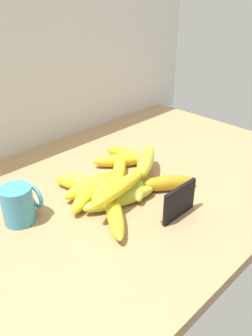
# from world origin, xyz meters

# --- Properties ---
(counter_top) EXTENTS (1.10, 0.76, 0.03)m
(counter_top) POSITION_xyz_m (0.00, 0.00, 0.01)
(counter_top) COLOR #A87F54
(counter_top) RESTS_ON ground
(back_wall) EXTENTS (1.30, 0.02, 0.70)m
(back_wall) POSITION_xyz_m (0.00, 0.39, 0.35)
(back_wall) COLOR silver
(back_wall) RESTS_ON ground
(chalkboard_sign) EXTENTS (0.11, 0.02, 0.08)m
(chalkboard_sign) POSITION_xyz_m (-0.06, -0.19, 0.07)
(chalkboard_sign) COLOR black
(chalkboard_sign) RESTS_ON counter_top
(coffee_mug) EXTENTS (0.09, 0.07, 0.09)m
(coffee_mug) POSITION_xyz_m (-0.33, 0.06, 0.08)
(coffee_mug) COLOR teal
(coffee_mug) RESTS_ON counter_top
(banana_0) EXTENTS (0.16, 0.13, 0.04)m
(banana_0) POSITION_xyz_m (0.02, 0.09, 0.05)
(banana_0) COLOR gold
(banana_0) RESTS_ON counter_top
(banana_1) EXTENTS (0.13, 0.14, 0.04)m
(banana_1) POSITION_xyz_m (-0.05, -0.04, 0.05)
(banana_1) COLOR #AFC337
(banana_1) RESTS_ON counter_top
(banana_2) EXTENTS (0.18, 0.09, 0.04)m
(banana_2) POSITION_xyz_m (-0.10, 0.01, 0.05)
(banana_2) COLOR yellow
(banana_2) RESTS_ON counter_top
(banana_3) EXTENTS (0.11, 0.16, 0.04)m
(banana_3) POSITION_xyz_m (-0.15, 0.06, 0.05)
(banana_3) COLOR yellow
(banana_3) RESTS_ON counter_top
(banana_4) EXTENTS (0.18, 0.16, 0.04)m
(banana_4) POSITION_xyz_m (-0.02, 0.05, 0.05)
(banana_4) COLOR yellow
(banana_4) RESTS_ON counter_top
(banana_5) EXTENTS (0.16, 0.13, 0.04)m
(banana_5) POSITION_xyz_m (0.01, -0.09, 0.05)
(banana_5) COLOR #B18217
(banana_5) RESTS_ON counter_top
(banana_6) EXTENTS (0.14, 0.13, 0.03)m
(banana_6) POSITION_xyz_m (0.01, -0.01, 0.05)
(banana_6) COLOR gold
(banana_6) RESTS_ON counter_top
(banana_7) EXTENTS (0.20, 0.10, 0.04)m
(banana_7) POSITION_xyz_m (-0.13, -0.06, 0.05)
(banana_7) COLOR #AEBA30
(banana_7) RESTS_ON counter_top
(banana_8) EXTENTS (0.20, 0.05, 0.04)m
(banana_8) POSITION_xyz_m (-0.12, 0.03, 0.05)
(banana_8) COLOR yellow
(banana_8) RESTS_ON counter_top
(banana_9) EXTENTS (0.07, 0.16, 0.04)m
(banana_9) POSITION_xyz_m (0.05, 0.09, 0.05)
(banana_9) COLOR #B8961C
(banana_9) RESTS_ON counter_top
(banana_10) EXTENTS (0.18, 0.12, 0.04)m
(banana_10) POSITION_xyz_m (-0.17, 0.02, 0.05)
(banana_10) COLOR yellow
(banana_10) RESTS_ON counter_top
(banana_11) EXTENTS (0.15, 0.19, 0.04)m
(banana_11) POSITION_xyz_m (-0.17, -0.09, 0.05)
(banana_11) COLOR gold
(banana_11) RESTS_ON counter_top
(banana_12) EXTENTS (0.17, 0.14, 0.04)m
(banana_12) POSITION_xyz_m (0.02, -0.01, 0.08)
(banana_12) COLOR gold
(banana_12) RESTS_ON banana_6
(banana_13) EXTENTS (0.20, 0.06, 0.04)m
(banana_13) POSITION_xyz_m (-0.14, -0.07, 0.09)
(banana_13) COLOR yellow
(banana_13) RESTS_ON banana_7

